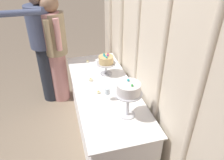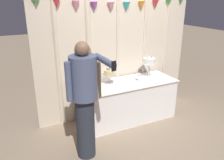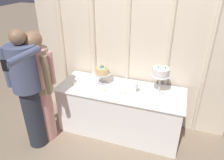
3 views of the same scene
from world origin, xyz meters
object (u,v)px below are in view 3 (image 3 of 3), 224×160
at_px(cake_display_nearleft, 103,72).
at_px(cake_display_nearright, 161,73).
at_px(tealight_near_right, 125,93).
at_px(guest_man_dark_suit, 41,84).
at_px(guest_girl_blue_dress, 28,88).
at_px(tealight_near_left, 105,91).
at_px(cake_table, 120,110).
at_px(guest_man_pink_jacket, 39,86).
at_px(tealight_far_left, 74,84).
at_px(wine_glass, 136,86).

relative_size(cake_display_nearleft, cake_display_nearright, 0.76).
height_order(cake_display_nearright, tealight_near_right, cake_display_nearright).
height_order(guest_man_dark_suit, guest_girl_blue_dress, guest_girl_blue_dress).
height_order(cake_display_nearright, tealight_near_left, cake_display_nearright).
distance_m(cake_display_nearright, guest_girl_blue_dress, 1.81).
distance_m(cake_table, cake_display_nearleft, 0.67).
bearing_deg(cake_table, guest_man_pink_jacket, -151.82).
xyz_separation_m(guest_man_pink_jacket, guest_man_dark_suit, (-0.01, 0.04, 0.01)).
bearing_deg(guest_man_pink_jacket, cake_display_nearright, 22.63).
xyz_separation_m(cake_display_nearleft, tealight_near_left, (0.12, -0.23, -0.18)).
relative_size(cake_table, guest_man_dark_suit, 1.12).
relative_size(tealight_far_left, guest_girl_blue_dress, 0.03).
distance_m(tealight_near_right, guest_man_pink_jacket, 1.19).
height_order(cake_table, guest_man_dark_suit, guest_man_dark_suit).
xyz_separation_m(cake_table, cake_display_nearright, (0.55, 0.11, 0.68)).
xyz_separation_m(cake_display_nearright, tealight_near_right, (-0.46, -0.20, -0.29)).
relative_size(cake_display_nearleft, tealight_near_left, 6.17).
xyz_separation_m(cake_table, tealight_near_right, (0.09, -0.09, 0.39)).
xyz_separation_m(wine_glass, guest_man_pink_jacket, (-1.25, -0.52, 0.05)).
xyz_separation_m(cake_display_nearleft, tealight_near_right, (0.41, -0.20, -0.18)).
distance_m(wine_glass, tealight_far_left, 0.98).
bearing_deg(tealight_near_right, wine_glass, 26.37).
xyz_separation_m(tealight_far_left, tealight_near_left, (0.53, -0.05, 0.00)).
bearing_deg(cake_display_nearleft, tealight_near_right, -25.30).
distance_m(tealight_near_right, guest_girl_blue_dress, 1.32).
height_order(cake_display_nearright, tealight_far_left, cake_display_nearright).
bearing_deg(guest_man_dark_suit, cake_table, 26.26).
bearing_deg(guest_girl_blue_dress, cake_display_nearleft, 46.19).
xyz_separation_m(cake_display_nearright, tealight_far_left, (-1.28, -0.19, -0.29)).
distance_m(cake_display_nearright, tealight_far_left, 1.33).
bearing_deg(tealight_far_left, cake_table, 6.30).
xyz_separation_m(cake_table, guest_girl_blue_dress, (-1.08, -0.68, 0.57)).
xyz_separation_m(wine_glass, tealight_near_left, (-0.44, -0.11, -0.10)).
height_order(wine_glass, guest_man_dark_suit, guest_man_dark_suit).
bearing_deg(tealight_near_left, cake_display_nearleft, 116.84).
distance_m(cake_display_nearleft, guest_girl_blue_dress, 1.09).
xyz_separation_m(cake_table, wine_glass, (0.24, -0.02, 0.49)).
distance_m(cake_display_nearright, guest_man_dark_suit, 1.68).
relative_size(tealight_near_right, guest_man_pink_jacket, 0.03).
height_order(wine_glass, guest_girl_blue_dress, guest_girl_blue_dress).
relative_size(guest_man_dark_suit, guest_girl_blue_dress, 0.97).
bearing_deg(guest_man_pink_jacket, tealight_near_right, 22.18).
relative_size(cake_table, cake_display_nearright, 4.68).
xyz_separation_m(cake_display_nearleft, tealight_far_left, (-0.41, -0.19, -0.18)).
xyz_separation_m(tealight_far_left, guest_girl_blue_dress, (-0.35, -0.60, 0.18)).
distance_m(wine_glass, tealight_near_left, 0.47).
distance_m(cake_display_nearright, tealight_near_left, 0.84).
bearing_deg(tealight_near_left, wine_glass, 14.05).
xyz_separation_m(cake_table, guest_man_pink_jacket, (-1.01, -0.54, 0.54)).
xyz_separation_m(cake_display_nearleft, wine_glass, (0.56, -0.12, -0.08)).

